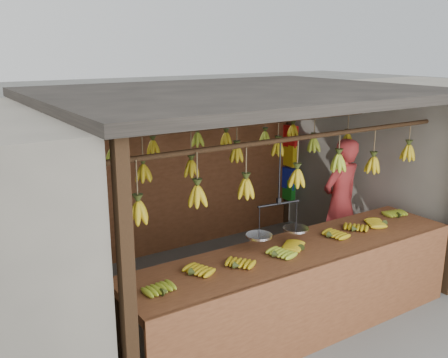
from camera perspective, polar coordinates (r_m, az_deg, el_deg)
ground at (r=6.27m, az=1.53°, el=-12.16°), size 80.00×80.00×0.00m
stall at (r=5.92m, az=-0.15°, el=6.35°), size 4.30×3.30×2.40m
neighbor_right at (r=8.36m, az=22.35°, el=2.05°), size 3.00×3.00×2.30m
counter at (r=5.08m, az=9.43°, el=-10.21°), size 3.73×0.85×0.96m
hanging_bananas at (r=5.72m, az=1.62°, el=2.53°), size 3.61×2.24×0.39m
balance_scale at (r=4.96m, az=6.19°, el=-5.46°), size 0.67×0.30×0.94m
vendor at (r=6.85m, az=13.18°, el=-2.48°), size 0.65×0.46×1.70m
bag_bundles at (r=8.05m, az=7.50°, el=1.59°), size 0.08×0.26×1.22m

